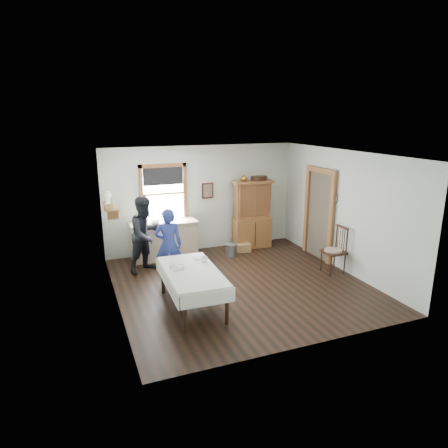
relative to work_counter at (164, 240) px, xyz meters
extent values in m
cube|color=black|center=(1.11, -2.15, -0.46)|extent=(5.00, 5.00, 0.01)
cube|color=silver|center=(1.11, -2.15, 2.23)|extent=(5.00, 5.00, 0.01)
cube|color=#B6BEB0|center=(1.11, 0.35, 0.89)|extent=(5.00, 0.01, 2.70)
cube|color=#B6BEB0|center=(1.11, -4.65, 0.89)|extent=(5.00, 0.01, 2.70)
cube|color=#B6BEB0|center=(-1.39, -2.15, 0.89)|extent=(0.01, 5.00, 2.70)
cube|color=#B6BEB0|center=(3.61, -2.15, 0.89)|extent=(0.01, 5.00, 2.70)
cube|color=white|center=(0.11, 0.34, 1.09)|extent=(1.00, 0.02, 1.30)
cube|color=#94562D|center=(0.11, 0.31, 1.78)|extent=(1.18, 0.06, 0.09)
cube|color=#94562D|center=(0.11, 0.31, 0.39)|extent=(1.18, 0.06, 0.09)
cube|color=#94562D|center=(-0.44, 0.31, 1.09)|extent=(0.09, 0.06, 1.48)
cube|color=#94562D|center=(0.65, 0.31, 1.09)|extent=(0.09, 0.06, 1.48)
cube|color=black|center=(0.11, 0.29, 1.52)|extent=(0.98, 0.03, 0.43)
cube|color=#4D4537|center=(3.58, -1.30, 0.59)|extent=(0.03, 0.90, 2.10)
cube|color=#94562D|center=(3.55, -1.81, 0.59)|extent=(0.08, 0.12, 2.10)
cube|color=#94562D|center=(3.55, -0.79, 0.59)|extent=(0.08, 0.12, 2.10)
cube|color=#94562D|center=(3.55, -1.30, 1.70)|extent=(0.08, 1.14, 0.12)
cube|color=#94562D|center=(-1.26, -0.65, 1.09)|extent=(0.24, 1.00, 0.04)
cube|color=#94562D|center=(-1.26, -1.05, 0.99)|extent=(0.22, 0.03, 0.18)
cube|color=#94562D|center=(-1.26, -0.25, 0.99)|extent=(0.22, 0.03, 0.18)
cube|color=tan|center=(-1.26, -0.95, 1.22)|extent=(0.03, 0.22, 0.24)
cylinder|color=white|center=(-1.26, -0.30, 1.22)|extent=(0.12, 0.12, 0.22)
cube|color=#321C11|center=(1.26, 0.31, 1.09)|extent=(0.30, 0.04, 0.40)
torus|color=black|center=(3.56, -1.85, 1.26)|extent=(0.01, 0.27, 0.27)
cube|color=tan|center=(0.00, 0.00, 0.00)|extent=(1.63, 0.64, 0.93)
cube|color=#94562D|center=(2.38, 0.02, 0.43)|extent=(1.08, 0.56, 1.78)
cube|color=silver|center=(-0.13, -2.79, -0.10)|extent=(1.02, 1.85, 0.73)
cube|color=#321C11|center=(3.30, -2.30, 0.07)|extent=(0.49, 0.49, 1.07)
cube|color=gray|center=(1.61, -0.45, -0.31)|extent=(0.33, 0.33, 0.30)
cube|color=#A47D4A|center=(2.03, -0.27, -0.37)|extent=(0.38, 0.30, 0.20)
imported|color=navy|center=(-0.21, -1.37, 0.26)|extent=(0.60, 0.47, 1.45)
imported|color=black|center=(-0.55, -0.67, 0.33)|extent=(0.97, 0.91, 1.59)
imported|color=white|center=(0.22, -2.45, 0.31)|extent=(0.15, 0.15, 0.10)
imported|color=white|center=(-0.45, -2.59, 0.31)|extent=(0.11, 0.11, 0.09)
imported|color=white|center=(-0.30, -2.59, 0.29)|extent=(0.22, 0.22, 0.05)
imported|color=brown|center=(-0.44, -0.11, 0.48)|extent=(0.19, 0.25, 0.02)
imported|color=white|center=(-0.22, -0.14, 0.50)|extent=(0.28, 0.28, 0.07)
imported|color=white|center=(-1.26, -0.60, 1.13)|extent=(0.22, 0.22, 0.05)
camera|label=1|loc=(-2.03, -9.22, 2.96)|focal=32.00mm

